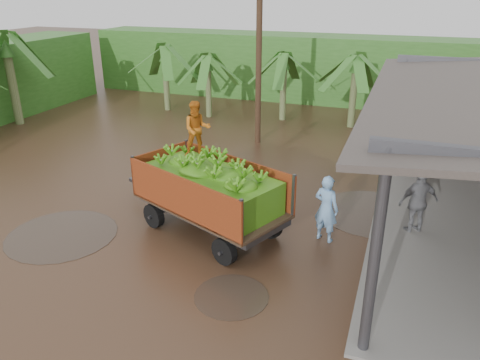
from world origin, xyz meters
name	(u,v)px	position (x,y,z in m)	size (l,w,h in m)	color
ground	(190,218)	(0.00, 0.00, 0.00)	(100.00, 100.00, 0.00)	black
hedge_north	(276,66)	(-2.00, 16.00, 1.80)	(22.00, 3.00, 3.60)	#2D661E
banana_trailer	(210,189)	(0.87, -0.51, 1.26)	(5.71, 3.46, 3.43)	#B44219
man_blue	(326,209)	(3.87, 0.11, 0.91)	(0.67, 0.44, 1.82)	#7DAFE3
man_grey	(418,202)	(6.11, 1.28, 0.94)	(1.10, 0.46, 1.88)	gray
utility_pole	(259,44)	(-0.30, 7.32, 4.05)	(1.20, 0.24, 7.98)	#47301E
banana_plants	(95,98)	(-6.91, 5.42, 1.80)	(21.30, 19.50, 4.32)	#2D661E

